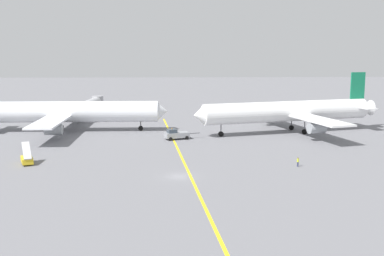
% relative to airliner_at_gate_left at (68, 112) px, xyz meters
% --- Properties ---
extents(ground_plane, '(600.00, 600.00, 0.00)m').
position_rel_airliner_at_gate_left_xyz_m(ground_plane, '(29.20, -47.51, -5.16)').
color(ground_plane, slate).
extents(taxiway_stripe, '(11.32, 119.56, 0.01)m').
position_rel_airliner_at_gate_left_xyz_m(taxiway_stripe, '(30.24, -37.51, -5.16)').
color(taxiway_stripe, yellow).
rests_on(taxiway_stripe, ground).
extents(airliner_at_gate_left, '(52.16, 46.93, 17.04)m').
position_rel_airliner_at_gate_left_xyz_m(airliner_at_gate_left, '(0.00, 0.00, 0.00)').
color(airliner_at_gate_left, white).
rests_on(airliner_at_gate_left, ground).
extents(airliner_being_pushed, '(50.98, 43.71, 15.57)m').
position_rel_airliner_at_gate_left_xyz_m(airliner_being_pushed, '(58.30, -4.28, 0.41)').
color(airliner_being_pushed, white).
rests_on(airliner_being_pushed, ground).
extents(pushback_tug, '(8.96, 4.49, 2.90)m').
position_rel_airliner_at_gate_left_xyz_m(pushback_tug, '(28.74, -12.89, -3.93)').
color(pushback_tug, gray).
rests_on(pushback_tug, ground).
extents(gse_stair_truck_yellow, '(3.53, 4.94, 4.06)m').
position_rel_airliner_at_gate_left_xyz_m(gse_stair_truck_yellow, '(0.18, -37.47, -4.13)').
color(gse_stair_truck_yellow, gold).
rests_on(gse_stair_truck_yellow, ground).
extents(ground_crew_ramp_agent_by_cones, '(0.36, 0.36, 1.76)m').
position_rel_airliner_at_gate_left_xyz_m(ground_crew_ramp_agent_by_cones, '(51.43, -41.25, -4.24)').
color(ground_crew_ramp_agent_by_cones, '#2D3351').
rests_on(ground_crew_ramp_agent_by_cones, ground).
extents(jet_bridge, '(5.46, 22.96, 6.16)m').
position_rel_airliner_at_gate_left_xyz_m(jet_bridge, '(1.47, 25.99, -0.78)').
color(jet_bridge, '#B7B7BC').
rests_on(jet_bridge, ground).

